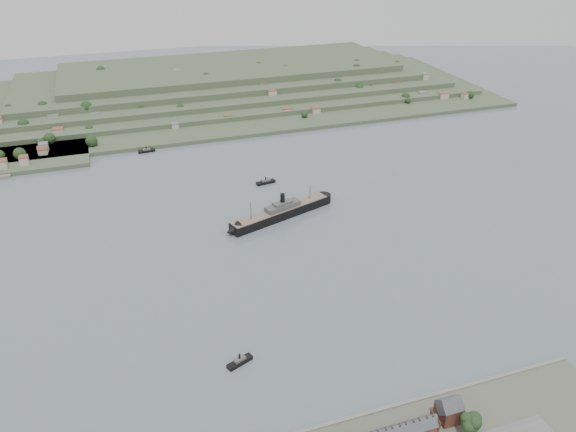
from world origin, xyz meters
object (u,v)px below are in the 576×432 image
object	(u,v)px
gabled_building	(449,409)
fig_tree	(472,423)
tugboat	(240,361)
steamship	(278,213)

from	to	relation	value
gabled_building	fig_tree	xyz separation A→B (m)	(4.81, -10.84, 1.23)
gabled_building	tugboat	bearing A→B (deg)	140.37
fig_tree	gabled_building	bearing A→B (deg)	113.93
tugboat	fig_tree	size ratio (longest dim) A/B	1.26
gabled_building	steamship	bearing A→B (deg)	93.91
steamship	tugboat	distance (m)	162.22
steamship	fig_tree	size ratio (longest dim) A/B	8.04
steamship	tugboat	bearing A→B (deg)	-115.11
gabled_building	steamship	world-z (taller)	steamship
gabled_building	tugboat	distance (m)	108.73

